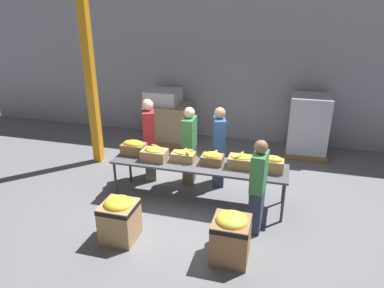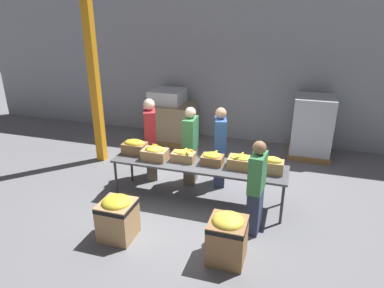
{
  "view_description": "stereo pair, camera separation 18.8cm",
  "coord_description": "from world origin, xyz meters",
  "px_view_note": "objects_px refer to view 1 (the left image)",
  "views": [
    {
      "loc": [
        1.43,
        -5.64,
        3.49
      ],
      "look_at": [
        -0.13,
        -0.0,
        1.16
      ],
      "focal_mm": 32.0,
      "sensor_mm": 36.0,
      "label": 1
    },
    {
      "loc": [
        1.61,
        -5.59,
        3.49
      ],
      "look_at": [
        -0.13,
        -0.0,
        1.16
      ],
      "focal_mm": 32.0,
      "sensor_mm": 36.0,
      "label": 2
    }
  ],
  "objects_px": {
    "sorting_table": "(199,165)",
    "banana_box_2": "(183,156)",
    "donation_bin_1": "(231,235)",
    "pallet_stack_2": "(172,124)",
    "volunteer_2": "(219,147)",
    "donation_bin_0": "(119,217)",
    "volunteer_3": "(258,187)",
    "banana_box_0": "(134,147)",
    "banana_box_5": "(272,164)",
    "banana_box_3": "(212,158)",
    "banana_box_4": "(242,161)",
    "volunteer_0": "(149,140)",
    "support_pillar": "(91,79)",
    "banana_box_1": "(154,153)",
    "volunteer_1": "(189,146)",
    "pallet_stack_1": "(164,115)",
    "pallet_stack_0": "(308,126)"
  },
  "relations": [
    {
      "from": "pallet_stack_0",
      "to": "banana_box_1",
      "type": "bearing_deg",
      "value": -134.24
    },
    {
      "from": "donation_bin_0",
      "to": "pallet_stack_0",
      "type": "relative_size",
      "value": 0.49
    },
    {
      "from": "donation_bin_1",
      "to": "pallet_stack_2",
      "type": "distance_m",
      "value": 4.96
    },
    {
      "from": "banana_box_4",
      "to": "volunteer_2",
      "type": "bearing_deg",
      "value": 128.57
    },
    {
      "from": "banana_box_4",
      "to": "donation_bin_1",
      "type": "xyz_separation_m",
      "value": [
        0.08,
        -1.55,
        -0.51
      ]
    },
    {
      "from": "banana_box_3",
      "to": "support_pillar",
      "type": "xyz_separation_m",
      "value": [
        -3.07,
        1.11,
        1.1
      ]
    },
    {
      "from": "banana_box_1",
      "to": "pallet_stack_2",
      "type": "height_order",
      "value": "pallet_stack_2"
    },
    {
      "from": "sorting_table",
      "to": "volunteer_3",
      "type": "height_order",
      "value": "volunteer_3"
    },
    {
      "from": "support_pillar",
      "to": "pallet_stack_1",
      "type": "distance_m",
      "value": 2.47
    },
    {
      "from": "pallet_stack_1",
      "to": "volunteer_2",
      "type": "bearing_deg",
      "value": -48.11
    },
    {
      "from": "volunteer_2",
      "to": "pallet_stack_0",
      "type": "distance_m",
      "value": 2.85
    },
    {
      "from": "banana_box_5",
      "to": "donation_bin_0",
      "type": "xyz_separation_m",
      "value": [
        -2.25,
        -1.51,
        -0.54
      ]
    },
    {
      "from": "sorting_table",
      "to": "pallet_stack_1",
      "type": "xyz_separation_m",
      "value": [
        -1.76,
        2.97,
        -0.04
      ]
    },
    {
      "from": "banana_box_5",
      "to": "donation_bin_1",
      "type": "bearing_deg",
      "value": -107.13
    },
    {
      "from": "sorting_table",
      "to": "banana_box_2",
      "type": "height_order",
      "value": "banana_box_2"
    },
    {
      "from": "banana_box_3",
      "to": "donation_bin_0",
      "type": "bearing_deg",
      "value": -126.98
    },
    {
      "from": "volunteer_2",
      "to": "donation_bin_1",
      "type": "bearing_deg",
      "value": 0.08
    },
    {
      "from": "donation_bin_0",
      "to": "pallet_stack_2",
      "type": "bearing_deg",
      "value": 97.56
    },
    {
      "from": "sorting_table",
      "to": "donation_bin_1",
      "type": "relative_size",
      "value": 4.32
    },
    {
      "from": "banana_box_4",
      "to": "volunteer_0",
      "type": "xyz_separation_m",
      "value": [
        -2.04,
        0.58,
        -0.03
      ]
    },
    {
      "from": "volunteer_2",
      "to": "donation_bin_0",
      "type": "distance_m",
      "value": 2.57
    },
    {
      "from": "pallet_stack_0",
      "to": "banana_box_2",
      "type": "bearing_deg",
      "value": -129.19
    },
    {
      "from": "banana_box_0",
      "to": "volunteer_2",
      "type": "bearing_deg",
      "value": 23.05
    },
    {
      "from": "donation_bin_1",
      "to": "banana_box_4",
      "type": "bearing_deg",
      "value": 92.95
    },
    {
      "from": "banana_box_4",
      "to": "volunteer_3",
      "type": "xyz_separation_m",
      "value": [
        0.36,
        -0.72,
        -0.11
      ]
    },
    {
      "from": "banana_box_3",
      "to": "pallet_stack_0",
      "type": "xyz_separation_m",
      "value": [
        1.82,
        2.88,
        -0.15
      ]
    },
    {
      "from": "banana_box_2",
      "to": "banana_box_1",
      "type": "bearing_deg",
      "value": -170.61
    },
    {
      "from": "sorting_table",
      "to": "banana_box_1",
      "type": "distance_m",
      "value": 0.87
    },
    {
      "from": "banana_box_1",
      "to": "pallet_stack_1",
      "type": "height_order",
      "value": "pallet_stack_1"
    },
    {
      "from": "sorting_table",
      "to": "volunteer_1",
      "type": "distance_m",
      "value": 0.76
    },
    {
      "from": "support_pillar",
      "to": "donation_bin_1",
      "type": "bearing_deg",
      "value": -35.69
    },
    {
      "from": "banana_box_1",
      "to": "donation_bin_0",
      "type": "distance_m",
      "value": 1.52
    },
    {
      "from": "banana_box_0",
      "to": "banana_box_5",
      "type": "height_order",
      "value": "banana_box_5"
    },
    {
      "from": "sorting_table",
      "to": "support_pillar",
      "type": "xyz_separation_m",
      "value": [
        -2.82,
        1.15,
        1.26
      ]
    },
    {
      "from": "banana_box_0",
      "to": "pallet_stack_2",
      "type": "xyz_separation_m",
      "value": [
        -0.14,
        2.77,
        -0.41
      ]
    },
    {
      "from": "banana_box_0",
      "to": "banana_box_5",
      "type": "xyz_separation_m",
      "value": [
        2.69,
        -0.07,
        0.0
      ]
    },
    {
      "from": "banana_box_2",
      "to": "banana_box_4",
      "type": "height_order",
      "value": "banana_box_4"
    },
    {
      "from": "banana_box_5",
      "to": "donation_bin_1",
      "type": "distance_m",
      "value": 1.67
    },
    {
      "from": "banana_box_2",
      "to": "volunteer_0",
      "type": "bearing_deg",
      "value": 147.18
    },
    {
      "from": "donation_bin_0",
      "to": "banana_box_2",
      "type": "bearing_deg",
      "value": 68.18
    },
    {
      "from": "volunteer_2",
      "to": "banana_box_3",
      "type": "bearing_deg",
      "value": -14.43
    },
    {
      "from": "banana_box_4",
      "to": "pallet_stack_1",
      "type": "xyz_separation_m",
      "value": [
        -2.55,
        2.92,
        -0.21
      ]
    },
    {
      "from": "donation_bin_0",
      "to": "pallet_stack_1",
      "type": "height_order",
      "value": "pallet_stack_1"
    },
    {
      "from": "banana_box_1",
      "to": "banana_box_3",
      "type": "xyz_separation_m",
      "value": [
        1.1,
        0.12,
        -0.01
      ]
    },
    {
      "from": "volunteer_3",
      "to": "banana_box_0",
      "type": "bearing_deg",
      "value": 78.98
    },
    {
      "from": "volunteer_1",
      "to": "donation_bin_0",
      "type": "xyz_separation_m",
      "value": [
        -0.55,
        -2.16,
        -0.43
      ]
    },
    {
      "from": "volunteer_0",
      "to": "volunteer_1",
      "type": "xyz_separation_m",
      "value": [
        0.88,
        0.03,
        -0.05
      ]
    },
    {
      "from": "banana_box_3",
      "to": "pallet_stack_2",
      "type": "bearing_deg",
      "value": 121.79
    },
    {
      "from": "banana_box_0",
      "to": "pallet_stack_2",
      "type": "height_order",
      "value": "banana_box_0"
    },
    {
      "from": "banana_box_1",
      "to": "volunteer_1",
      "type": "bearing_deg",
      "value": 56.07
    }
  ]
}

